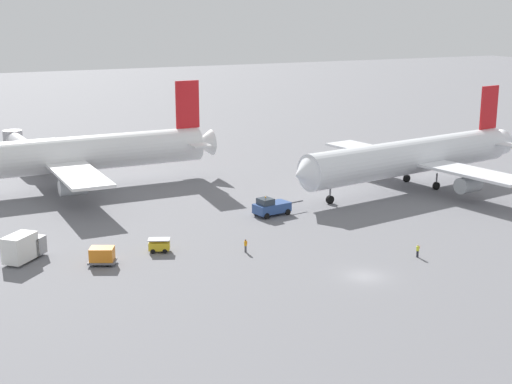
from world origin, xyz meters
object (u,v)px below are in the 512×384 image
(airliner_being_pushed, at_px, (411,157))
(pushback_tug, at_px, (271,207))
(airliner_at_gate_left, at_px, (48,157))
(ground_crew_marshaller_foreground, at_px, (246,245))
(ground_crew_ramp_agent_by_cones, at_px, (418,251))
(gse_container_dolly_flat, at_px, (102,255))
(jet_bridge, at_px, (19,144))
(gse_catering_truck_tall, at_px, (24,247))
(gse_baggage_cart_near_cluster, at_px, (159,245))

(airliner_being_pushed, relative_size, pushback_tug, 5.67)
(airliner_at_gate_left, relative_size, ground_crew_marshaller_foreground, 35.37)
(ground_crew_marshaller_foreground, bearing_deg, airliner_being_pushed, 25.10)
(airliner_being_pushed, bearing_deg, ground_crew_marshaller_foreground, -154.90)
(pushback_tug, distance_m, ground_crew_ramp_agent_by_cones, 25.87)
(gse_container_dolly_flat, distance_m, ground_crew_ramp_agent_by_cones, 38.52)
(jet_bridge, bearing_deg, gse_catering_truck_tall, -97.91)
(pushback_tug, xyz_separation_m, ground_crew_ramp_agent_by_cones, (7.83, -24.65, -0.44))
(airliner_being_pushed, height_order, ground_crew_ramp_agent_by_cones, airliner_being_pushed)
(gse_baggage_cart_near_cluster, distance_m, ground_crew_ramp_agent_by_cones, 32.26)
(airliner_at_gate_left, height_order, ground_crew_marshaller_foreground, airliner_at_gate_left)
(gse_baggage_cart_near_cluster, relative_size, ground_crew_ramp_agent_by_cones, 1.91)
(gse_container_dolly_flat, bearing_deg, gse_baggage_cart_near_cluster, 11.66)
(gse_baggage_cart_near_cluster, xyz_separation_m, jet_bridge, (-7.82, 61.95, 3.38))
(airliner_at_gate_left, xyz_separation_m, jet_bridge, (-1.29, 23.41, -1.56))
(airliner_being_pushed, distance_m, pushback_tug, 29.76)
(gse_container_dolly_flat, xyz_separation_m, ground_crew_marshaller_foreground, (17.44, -3.26, -0.29))
(ground_crew_ramp_agent_by_cones, height_order, ground_crew_marshaller_foreground, ground_crew_marshaller_foreground)
(airliner_being_pushed, distance_m, ground_crew_ramp_agent_by_cones, 36.63)
(gse_baggage_cart_near_cluster, relative_size, ground_crew_marshaller_foreground, 1.84)
(jet_bridge, bearing_deg, ground_crew_marshaller_foreground, -75.24)
(pushback_tug, relative_size, gse_catering_truck_tall, 1.49)
(gse_baggage_cart_near_cluster, bearing_deg, ground_crew_marshaller_foreground, -26.37)
(airliner_at_gate_left, distance_m, airliner_being_pushed, 61.18)
(pushback_tug, xyz_separation_m, ground_crew_marshaller_foreground, (-10.53, -13.71, -0.40))
(gse_catering_truck_tall, relative_size, gse_baggage_cart_near_cluster, 1.87)
(pushback_tug, bearing_deg, gse_container_dolly_flat, -159.52)
(airliner_being_pushed, bearing_deg, airliner_at_gate_left, 156.06)
(ground_crew_ramp_agent_by_cones, relative_size, ground_crew_marshaller_foreground, 0.97)
(airliner_at_gate_left, bearing_deg, jet_bridge, 93.16)
(gse_baggage_cart_near_cluster, xyz_separation_m, gse_container_dolly_flat, (-7.67, -1.58, 0.31))
(airliner_being_pushed, height_order, pushback_tug, airliner_being_pushed)
(ground_crew_ramp_agent_by_cones, bearing_deg, pushback_tug, 107.63)
(ground_crew_marshaller_foreground, relative_size, jet_bridge, 0.09)
(gse_catering_truck_tall, xyz_separation_m, gse_container_dolly_flat, (8.22, -5.49, -0.58))
(gse_baggage_cart_near_cluster, height_order, ground_crew_ramp_agent_by_cones, gse_baggage_cart_near_cluster)
(gse_baggage_cart_near_cluster, bearing_deg, ground_crew_ramp_agent_by_cones, -29.29)
(ground_crew_marshaller_foreground, bearing_deg, jet_bridge, 104.76)
(pushback_tug, distance_m, ground_crew_marshaller_foreground, 17.29)
(ground_crew_marshaller_foreground, xyz_separation_m, jet_bridge, (-17.60, 66.79, 3.35))
(pushback_tug, relative_size, jet_bridge, 0.48)
(airliner_being_pushed, relative_size, jet_bridge, 2.73)
(jet_bridge, bearing_deg, pushback_tug, -62.08)
(ground_crew_ramp_agent_by_cones, bearing_deg, gse_catering_truck_tall, 155.90)
(airliner_at_gate_left, relative_size, gse_baggage_cart_near_cluster, 19.20)
(airliner_at_gate_left, bearing_deg, ground_crew_ramp_agent_by_cones, -57.45)
(airliner_at_gate_left, relative_size, airliner_being_pushed, 1.22)
(airliner_at_gate_left, xyz_separation_m, gse_container_dolly_flat, (-1.14, -40.12, -4.63))
(gse_catering_truck_tall, xyz_separation_m, ground_crew_marshaller_foreground, (25.66, -8.75, -0.87))
(airliner_at_gate_left, height_order, gse_container_dolly_flat, airliner_at_gate_left)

